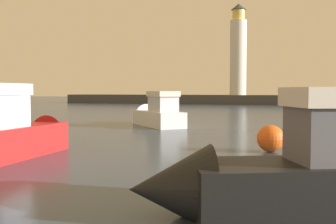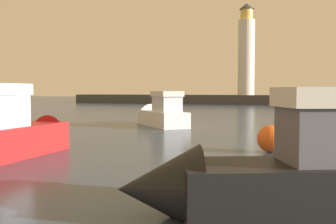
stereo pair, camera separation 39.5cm
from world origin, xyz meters
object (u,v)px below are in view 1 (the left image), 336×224
Objects in this scene: motorboat_0 at (287,174)px; motorboat_2 at (155,114)px; lighthouse at (238,52)px; mooring_buoy at (270,138)px; motorboat_1 at (20,133)px.

motorboat_0 is 19.79m from motorboat_2.
motorboat_0 is (9.17, -62.09, -8.40)m from lighthouse.
motorboat_0 is at bearing -84.85° from mooring_buoy.
motorboat_1 reaches higher than mooring_buoy.
motorboat_2 is (-8.97, 17.64, -0.00)m from motorboat_0.
lighthouse is at bearing 98.87° from mooring_buoy.
lighthouse is at bearing 89.76° from motorboat_1.
lighthouse is 2.51× the size of motorboat_0.
motorboat_0 is 1.00× the size of motorboat_1.
motorboat_1 is at bearing -157.03° from mooring_buoy.
motorboat_1 is (-9.41, 4.17, 0.05)m from motorboat_0.
motorboat_0 is 6.02× the size of mooring_buoy.
mooring_buoy is (8.46, -54.22, -8.65)m from lighthouse.
motorboat_1 is (-0.24, -57.91, -8.34)m from lighthouse.
motorboat_1 is 9.46m from mooring_buoy.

